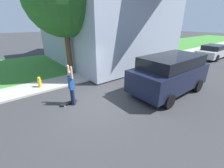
{
  "coord_description": "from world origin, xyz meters",
  "views": [
    {
      "loc": [
        5.35,
        -3.3,
        3.57
      ],
      "look_at": [
        0.31,
        0.66,
        0.9
      ],
      "focal_mm": 24.0,
      "sensor_mm": 36.0,
      "label": 1
    }
  ],
  "objects_px": {
    "lawn_tree_far": "(162,13)",
    "car_down_street": "(213,52)",
    "skateboarder": "(71,85)",
    "fire_hydrant": "(39,82)",
    "suv_parked": "(170,73)",
    "skateboard": "(69,103)"
  },
  "relations": [
    {
      "from": "lawn_tree_far",
      "to": "car_down_street",
      "type": "relative_size",
      "value": 1.45
    },
    {
      "from": "car_down_street",
      "to": "skateboarder",
      "type": "bearing_deg",
      "value": -90.34
    },
    {
      "from": "fire_hydrant",
      "to": "suv_parked",
      "type": "bearing_deg",
      "value": 48.24
    },
    {
      "from": "suv_parked",
      "to": "car_down_street",
      "type": "distance_m",
      "value": 11.24
    },
    {
      "from": "car_down_street",
      "to": "skateboard",
      "type": "relative_size",
      "value": 5.71
    },
    {
      "from": "skateboard",
      "to": "fire_hydrant",
      "type": "height_order",
      "value": "fire_hydrant"
    },
    {
      "from": "suv_parked",
      "to": "skateboard",
      "type": "bearing_deg",
      "value": -113.28
    },
    {
      "from": "skateboarder",
      "to": "skateboard",
      "type": "height_order",
      "value": "skateboarder"
    },
    {
      "from": "skateboarder",
      "to": "lawn_tree_far",
      "type": "bearing_deg",
      "value": 109.85
    },
    {
      "from": "suv_parked",
      "to": "skateboarder",
      "type": "xyz_separation_m",
      "value": [
        -1.95,
        -4.62,
        -0.14
      ]
    },
    {
      "from": "lawn_tree_far",
      "to": "skateboarder",
      "type": "distance_m",
      "value": 14.0
    },
    {
      "from": "lawn_tree_far",
      "to": "suv_parked",
      "type": "distance_m",
      "value": 10.96
    },
    {
      "from": "lawn_tree_far",
      "to": "skateboard",
      "type": "bearing_deg",
      "value": -70.83
    },
    {
      "from": "lawn_tree_far",
      "to": "suv_parked",
      "type": "xyz_separation_m",
      "value": [
        6.55,
        -8.12,
        -3.37
      ]
    },
    {
      "from": "car_down_street",
      "to": "skateboard",
      "type": "distance_m",
      "value": 15.88
    },
    {
      "from": "suv_parked",
      "to": "car_down_street",
      "type": "height_order",
      "value": "suv_parked"
    },
    {
      "from": "lawn_tree_far",
      "to": "fire_hydrant",
      "type": "height_order",
      "value": "lawn_tree_far"
    },
    {
      "from": "lawn_tree_far",
      "to": "fire_hydrant",
      "type": "relative_size",
      "value": 10.49
    },
    {
      "from": "lawn_tree_far",
      "to": "car_down_street",
      "type": "bearing_deg",
      "value": 32.19
    },
    {
      "from": "skateboarder",
      "to": "fire_hydrant",
      "type": "bearing_deg",
      "value": -165.53
    },
    {
      "from": "car_down_street",
      "to": "fire_hydrant",
      "type": "height_order",
      "value": "car_down_street"
    },
    {
      "from": "skateboarder",
      "to": "skateboard",
      "type": "bearing_deg",
      "value": -123.76
    }
  ]
}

